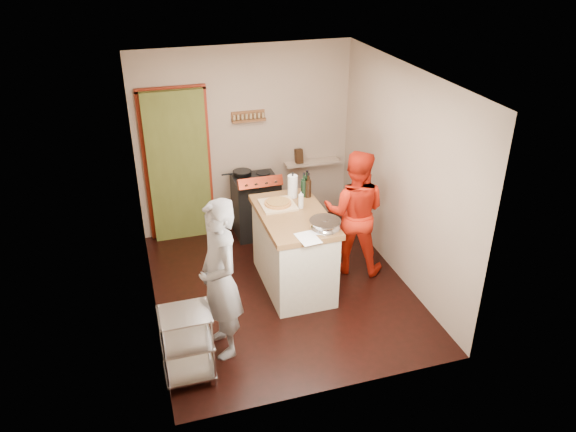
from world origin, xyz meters
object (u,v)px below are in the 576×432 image
at_px(wire_shelving, 187,343).
at_px(island, 294,248).
at_px(person_stripe, 220,280).
at_px(person_red, 355,212).
at_px(stove, 256,205).

distance_m(wire_shelving, island, 1.92).
distance_m(wire_shelving, person_stripe, 0.67).
bearing_deg(wire_shelving, person_red, 31.33).
relative_size(person_stripe, person_red, 1.06).
bearing_deg(island, person_red, 9.71).
relative_size(wire_shelving, island, 0.57).
xyz_separation_m(stove, wire_shelving, (-1.33, -2.62, -0.01)).
relative_size(stove, wire_shelving, 1.26).
xyz_separation_m(wire_shelving, person_stripe, (0.40, 0.34, 0.42)).
distance_m(island, person_stripe, 1.43).
height_order(stove, person_red, person_red).
bearing_deg(wire_shelving, stove, 63.15).
height_order(island, person_stripe, person_stripe).
distance_m(stove, wire_shelving, 2.94).
xyz_separation_m(wire_shelving, person_red, (2.28, 1.39, 0.36)).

